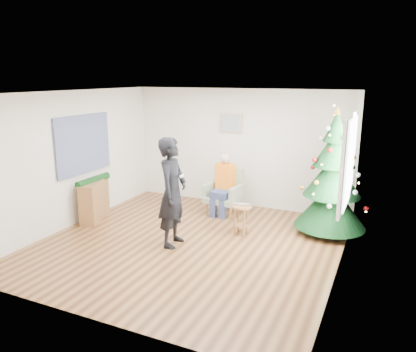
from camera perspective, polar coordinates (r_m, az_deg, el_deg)
The scene contains 19 objects.
floor at distance 7.21m, azimuth -2.74°, elevation -9.50°, with size 5.00×5.00×0.00m, color brown.
ceiling at distance 6.62m, azimuth -3.01°, elevation 11.63°, with size 5.00×5.00×0.00m, color white.
wall_back at distance 9.04m, azimuth 4.44°, elevation 3.94°, with size 5.00×5.00×0.00m, color silver.
wall_front at distance 4.80m, azimuth -16.75°, elevation -5.68°, with size 5.00×5.00×0.00m, color silver.
wall_left at distance 8.23m, azimuth -18.55°, elevation 2.25°, with size 5.00×5.00×0.00m, color silver.
wall_right at distance 6.10m, azimuth 18.51°, elevation -1.67°, with size 5.00×5.00×0.00m, color silver.
window_panel at distance 7.02m, azimuth 19.32°, elevation 1.95°, with size 0.04×1.30×1.40m, color white.
curtains at distance 7.03m, azimuth 19.07°, elevation 1.97°, with size 0.05×1.75×1.50m.
christmas_tree at distance 7.71m, azimuth 17.12°, elevation -0.26°, with size 1.30×1.30×2.34m.
stool at distance 7.55m, azimuth 4.67°, elevation -6.10°, with size 0.37×0.37×0.55m.
laptop at distance 7.46m, azimuth 4.71°, elevation -4.08°, with size 0.30×0.19×0.02m, color silver.
armchair at distance 8.62m, azimuth 2.30°, elevation -2.99°, with size 0.76×0.71×0.98m.
seated_person at distance 8.49m, azimuth 2.15°, elevation -1.17°, with size 0.41×0.59×1.28m.
standing_man at distance 6.89m, azimuth -5.02°, elevation -2.31°, with size 0.69×0.45×1.88m, color black.
game_controller at distance 6.69m, azimuth -3.70°, elevation 0.00°, with size 0.04×0.13×0.04m, color white.
console at distance 8.58m, azimuth -15.68°, elevation -3.28°, with size 0.30×1.00×0.80m, color brown.
garland at distance 8.47m, azimuth -15.86°, elevation -0.57°, with size 0.14×0.14×0.90m, color black.
tapestry at distance 8.37m, azimuth -17.09°, elevation 4.30°, with size 0.03×1.50×1.15m, color black.
framed_picture at distance 9.00m, azimuth 3.22°, elevation 7.45°, with size 0.52×0.05×0.42m.
Camera 1 is at (3.05, -5.87, 2.87)m, focal length 35.00 mm.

